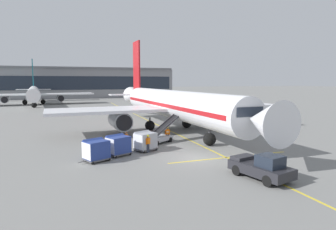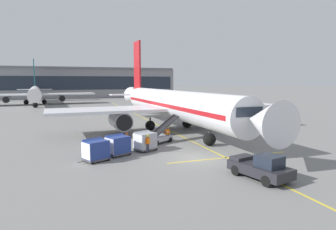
{
  "view_description": "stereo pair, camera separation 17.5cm",
  "coord_description": "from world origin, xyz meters",
  "px_view_note": "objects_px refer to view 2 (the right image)",
  "views": [
    {
      "loc": [
        -10.72,
        -22.93,
        6.87
      ],
      "look_at": [
        0.34,
        8.31,
        2.96
      ],
      "focal_mm": 31.01,
      "sensor_mm": 36.0,
      "label": 1
    },
    {
      "loc": [
        -10.56,
        -22.99,
        6.87
      ],
      "look_at": [
        0.34,
        8.31,
        2.96
      ],
      "focal_mm": 31.01,
      "sensor_mm": 36.0,
      "label": 2
    }
  ],
  "objects_px": {
    "pushback_tug": "(261,167)",
    "safety_cone_engine_keepout": "(127,134)",
    "baggage_cart_second": "(118,145)",
    "baggage_cart_lead": "(145,141)",
    "baggage_cart_third": "(96,150)",
    "parked_airplane": "(171,104)",
    "ground_crew_by_carts": "(167,133)",
    "ground_crew_marshaller": "(148,142)",
    "ground_crew_wingwalker": "(149,141)",
    "distant_airplane": "(35,93)",
    "ground_crew_by_loader": "(143,138)",
    "belt_loader": "(160,135)"
  },
  "relations": [
    {
      "from": "ground_crew_wingwalker",
      "to": "safety_cone_engine_keepout",
      "type": "bearing_deg",
      "value": 94.84
    },
    {
      "from": "ground_crew_by_carts",
      "to": "belt_loader",
      "type": "bearing_deg",
      "value": -170.35
    },
    {
      "from": "baggage_cart_third",
      "to": "ground_crew_marshaller",
      "type": "height_order",
      "value": "baggage_cart_third"
    },
    {
      "from": "distant_airplane",
      "to": "ground_crew_wingwalker",
      "type": "bearing_deg",
      "value": -75.97
    },
    {
      "from": "baggage_cart_second",
      "to": "pushback_tug",
      "type": "height_order",
      "value": "baggage_cart_second"
    },
    {
      "from": "parked_airplane",
      "to": "pushback_tug",
      "type": "xyz_separation_m",
      "value": [
        -0.96,
        -21.18,
        -2.79
      ]
    },
    {
      "from": "ground_crew_marshaller",
      "to": "belt_loader",
      "type": "bearing_deg",
      "value": 58.16
    },
    {
      "from": "ground_crew_by_carts",
      "to": "ground_crew_marshaller",
      "type": "distance_m",
      "value": 5.35
    },
    {
      "from": "belt_loader",
      "to": "distant_airplane",
      "type": "distance_m",
      "value": 64.64
    },
    {
      "from": "belt_loader",
      "to": "ground_crew_by_carts",
      "type": "distance_m",
      "value": 1.0
    },
    {
      "from": "baggage_cart_third",
      "to": "ground_crew_by_loader",
      "type": "height_order",
      "value": "baggage_cart_third"
    },
    {
      "from": "baggage_cart_second",
      "to": "safety_cone_engine_keepout",
      "type": "height_order",
      "value": "baggage_cart_second"
    },
    {
      "from": "ground_crew_by_loader",
      "to": "ground_crew_wingwalker",
      "type": "distance_m",
      "value": 1.39
    },
    {
      "from": "baggage_cart_lead",
      "to": "baggage_cart_third",
      "type": "height_order",
      "value": "same"
    },
    {
      "from": "belt_loader",
      "to": "safety_cone_engine_keepout",
      "type": "xyz_separation_m",
      "value": [
        -2.81,
        4.73,
        -0.49
      ]
    },
    {
      "from": "baggage_cart_second",
      "to": "baggage_cart_lead",
      "type": "bearing_deg",
      "value": 18.22
    },
    {
      "from": "ground_crew_by_carts",
      "to": "ground_crew_marshaller",
      "type": "bearing_deg",
      "value": -129.81
    },
    {
      "from": "pushback_tug",
      "to": "safety_cone_engine_keepout",
      "type": "distance_m",
      "value": 19.46
    },
    {
      "from": "baggage_cart_lead",
      "to": "ground_crew_wingwalker",
      "type": "xyz_separation_m",
      "value": [
        0.37,
        -0.15,
        -0.0
      ]
    },
    {
      "from": "baggage_cart_lead",
      "to": "baggage_cart_second",
      "type": "height_order",
      "value": "same"
    },
    {
      "from": "safety_cone_engine_keepout",
      "to": "distant_airplane",
      "type": "relative_size",
      "value": 0.02
    },
    {
      "from": "pushback_tug",
      "to": "ground_crew_marshaller",
      "type": "bearing_deg",
      "value": 119.35
    },
    {
      "from": "baggage_cart_third",
      "to": "ground_crew_by_carts",
      "type": "xyz_separation_m",
      "value": [
        8.43,
        5.46,
        -0.0
      ]
    },
    {
      "from": "baggage_cart_second",
      "to": "ground_crew_marshaller",
      "type": "bearing_deg",
      "value": 1.01
    },
    {
      "from": "ground_crew_wingwalker",
      "to": "ground_crew_marshaller",
      "type": "bearing_deg",
      "value": -113.15
    },
    {
      "from": "ground_crew_marshaller",
      "to": "safety_cone_engine_keepout",
      "type": "relative_size",
      "value": 2.33
    },
    {
      "from": "baggage_cart_lead",
      "to": "ground_crew_by_loader",
      "type": "relative_size",
      "value": 1.6
    },
    {
      "from": "ground_crew_marshaller",
      "to": "distant_airplane",
      "type": "distance_m",
      "value": 67.81
    },
    {
      "from": "baggage_cart_third",
      "to": "safety_cone_engine_keepout",
      "type": "bearing_deg",
      "value": 65.13
    },
    {
      "from": "parked_airplane",
      "to": "safety_cone_engine_keepout",
      "type": "relative_size",
      "value": 56.97
    },
    {
      "from": "distant_airplane",
      "to": "parked_airplane",
      "type": "bearing_deg",
      "value": -67.61
    },
    {
      "from": "baggage_cart_second",
      "to": "ground_crew_wingwalker",
      "type": "xyz_separation_m",
      "value": [
        3.2,
        0.78,
        -0.0
      ]
    },
    {
      "from": "ground_crew_marshaller",
      "to": "distant_airplane",
      "type": "xyz_separation_m",
      "value": [
        -15.96,
        65.86,
        2.4
      ]
    },
    {
      "from": "parked_airplane",
      "to": "belt_loader",
      "type": "height_order",
      "value": "parked_airplane"
    },
    {
      "from": "belt_loader",
      "to": "safety_cone_engine_keepout",
      "type": "relative_size",
      "value": 6.86
    },
    {
      "from": "baggage_cart_lead",
      "to": "baggage_cart_third",
      "type": "relative_size",
      "value": 1.0
    },
    {
      "from": "ground_crew_wingwalker",
      "to": "distant_airplane",
      "type": "relative_size",
      "value": 0.04
    },
    {
      "from": "parked_airplane",
      "to": "ground_crew_by_carts",
      "type": "xyz_separation_m",
      "value": [
        -3.08,
        -7.21,
        -2.62
      ]
    },
    {
      "from": "belt_loader",
      "to": "ground_crew_by_loader",
      "type": "xyz_separation_m",
      "value": [
        -2.43,
        -1.86,
        0.14
      ]
    },
    {
      "from": "pushback_tug",
      "to": "distant_airplane",
      "type": "height_order",
      "value": "distant_airplane"
    },
    {
      "from": "baggage_cart_lead",
      "to": "safety_cone_engine_keepout",
      "type": "height_order",
      "value": "baggage_cart_lead"
    },
    {
      "from": "ground_crew_by_carts",
      "to": "distant_airplane",
      "type": "xyz_separation_m",
      "value": [
        -19.39,
        61.75,
        2.4
      ]
    },
    {
      "from": "pushback_tug",
      "to": "baggage_cart_second",
      "type": "bearing_deg",
      "value": 130.69
    },
    {
      "from": "baggage_cart_lead",
      "to": "ground_crew_by_loader",
      "type": "distance_m",
      "value": 1.21
    },
    {
      "from": "baggage_cart_third",
      "to": "pushback_tug",
      "type": "relative_size",
      "value": 0.59
    },
    {
      "from": "baggage_cart_lead",
      "to": "baggage_cart_third",
      "type": "xyz_separation_m",
      "value": [
        -4.95,
        -2.23,
        0.0
      ]
    },
    {
      "from": "baggage_cart_second",
      "to": "baggage_cart_third",
      "type": "height_order",
      "value": "same"
    },
    {
      "from": "baggage_cart_second",
      "to": "ground_crew_by_carts",
      "type": "distance_m",
      "value": 7.57
    },
    {
      "from": "baggage_cart_third",
      "to": "safety_cone_engine_keepout",
      "type": "distance_m",
      "value": 11.07
    },
    {
      "from": "ground_crew_marshaller",
      "to": "distant_airplane",
      "type": "height_order",
      "value": "distant_airplane"
    }
  ]
}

